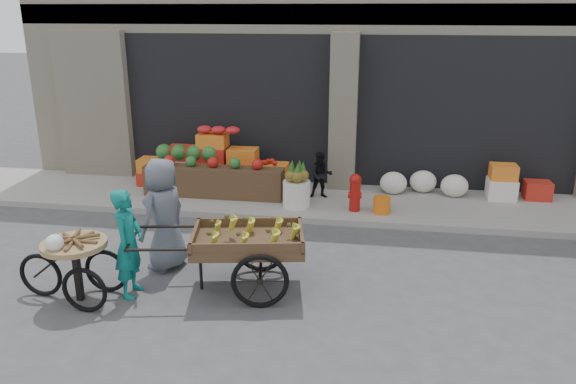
% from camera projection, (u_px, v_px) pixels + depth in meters
% --- Properties ---
extents(ground, '(80.00, 80.00, 0.00)m').
position_uv_depth(ground, '(313.00, 310.00, 7.23)').
color(ground, '#424244').
rests_on(ground, ground).
extents(sidewalk, '(18.00, 2.20, 0.12)m').
position_uv_depth(sidewalk, '(338.00, 203.00, 11.06)').
color(sidewalk, gray).
rests_on(sidewalk, ground).
extents(building, '(14.00, 6.45, 7.00)m').
position_uv_depth(building, '(354.00, 23.00, 13.72)').
color(building, beige).
rests_on(building, ground).
extents(fruit_display, '(3.10, 1.12, 1.24)m').
position_uv_depth(fruit_display, '(219.00, 164.00, 11.51)').
color(fruit_display, red).
rests_on(fruit_display, sidewalk).
extents(pineapple_bin, '(0.52, 0.52, 0.50)m').
position_uv_depth(pineapple_bin, '(297.00, 194.00, 10.61)').
color(pineapple_bin, silver).
rests_on(pineapple_bin, sidewalk).
extents(fire_hydrant, '(0.22, 0.22, 0.71)m').
position_uv_depth(fire_hydrant, '(355.00, 191.00, 10.35)').
color(fire_hydrant, '#A5140F').
rests_on(fire_hydrant, sidewalk).
extents(orange_bucket, '(0.32, 0.32, 0.30)m').
position_uv_depth(orange_bucket, '(382.00, 205.00, 10.30)').
color(orange_bucket, orange).
rests_on(orange_bucket, sidewalk).
extents(right_bay_goods, '(3.35, 0.60, 0.70)m').
position_uv_depth(right_bay_goods, '(472.00, 183.00, 11.12)').
color(right_bay_goods, silver).
rests_on(right_bay_goods, sidewalk).
extents(seated_person, '(0.51, 0.43, 0.93)m').
position_uv_depth(seated_person, '(321.00, 175.00, 11.04)').
color(seated_person, black).
rests_on(seated_person, sidewalk).
extents(banana_cart, '(2.69, 1.47, 1.06)m').
position_uv_depth(banana_cart, '(244.00, 237.00, 7.56)').
color(banana_cart, '#523624').
rests_on(banana_cart, ground).
extents(vendor_woman, '(0.38, 0.56, 1.49)m').
position_uv_depth(vendor_woman, '(129.00, 243.00, 7.43)').
color(vendor_woman, '#0E6D68').
rests_on(vendor_woman, ground).
extents(tricycle_cart, '(1.43, 0.86, 0.95)m').
position_uv_depth(tricycle_cart, '(76.00, 261.00, 7.33)').
color(tricycle_cart, '#9E7F51').
rests_on(tricycle_cart, ground).
extents(vendor_grey, '(0.80, 0.96, 1.68)m').
position_uv_depth(vendor_grey, '(164.00, 214.00, 8.21)').
color(vendor_grey, slate).
rests_on(vendor_grey, ground).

